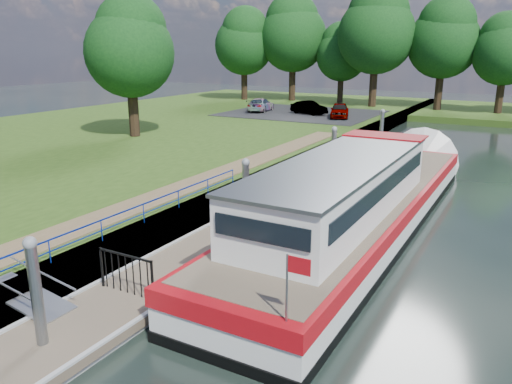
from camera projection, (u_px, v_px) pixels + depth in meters
The scene contains 16 objects.
ground at pixel (63, 347), 11.72m from camera, with size 160.00×160.00×0.00m, color black.
riverbank at pixel (60, 150), 32.67m from camera, with size 32.00×90.00×0.78m, color #274313.
bank_edge at pixel (267, 179), 25.39m from camera, with size 1.10×90.00×0.78m, color #473D2D.
footpath at pixel (147, 201), 20.28m from camera, with size 1.60×40.00×0.05m, color brown.
carpark at pixel (302, 113), 48.53m from camera, with size 14.00×12.00×0.06m, color black.
blue_fence at pixel (77, 235), 15.17m from camera, with size 0.04×18.04×0.72m.
pontoon at pixel (296, 200), 22.56m from camera, with size 2.50×30.00×0.56m.
mooring_piles at pixel (297, 177), 22.26m from camera, with size 0.30×27.30×3.55m.
gangway at pixel (27, 296), 12.84m from camera, with size 2.58×1.00×0.92m.
gate_panel at pixel (126, 268), 13.25m from camera, with size 1.85×0.05×1.15m.
barge at pixel (365, 200), 19.42m from camera, with size 4.36×21.15×4.78m.
horizon_trees at pixel (430, 37), 51.10m from camera, with size 54.38×10.03×12.87m.
bank_tree_a at pixel (130, 45), 34.16m from camera, with size 6.12×6.12×9.72m.
car_a at pixel (340, 110), 44.82m from camera, with size 1.58×3.92×1.34m, color #999999.
car_b at pixel (309, 108), 47.26m from camera, with size 1.30×3.73×1.23m, color #999999.
car_c at pixel (261, 105), 49.65m from camera, with size 1.78×4.38×1.27m, color #999999.
Camera 1 is at (8.99, -6.72, 6.74)m, focal length 35.00 mm.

